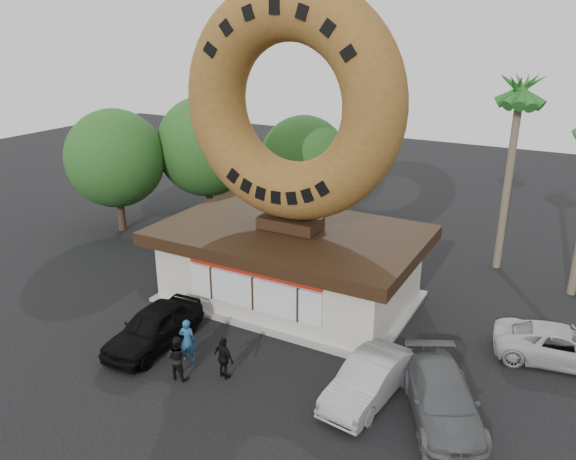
# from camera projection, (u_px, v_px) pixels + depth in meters

# --- Properties ---
(ground) EXTENTS (90.00, 90.00, 0.00)m
(ground) POSITION_uv_depth(u_px,v_px,m) (211.00, 365.00, 20.18)
(ground) COLOR black
(ground) RESTS_ON ground
(donut_shop) EXTENTS (11.20, 7.20, 3.80)m
(donut_shop) POSITION_uv_depth(u_px,v_px,m) (290.00, 262.00, 24.50)
(donut_shop) COLOR beige
(donut_shop) RESTS_ON ground
(giant_donut) EXTENTS (9.51, 2.42, 9.51)m
(giant_donut) POSITION_uv_depth(u_px,v_px,m) (290.00, 104.00, 22.17)
(giant_donut) COLOR brown
(giant_donut) RESTS_ON donut_shop
(tree_west) EXTENTS (6.00, 6.00, 7.65)m
(tree_west) POSITION_uv_depth(u_px,v_px,m) (207.00, 146.00, 33.57)
(tree_west) COLOR #473321
(tree_west) RESTS_ON ground
(tree_mid) EXTENTS (5.20, 5.20, 6.63)m
(tree_mid) POSITION_uv_depth(u_px,v_px,m) (304.00, 160.00, 32.95)
(tree_mid) COLOR #473321
(tree_mid) RESTS_ON ground
(tree_far) EXTENTS (5.60, 5.60, 7.14)m
(tree_far) POSITION_uv_depth(u_px,v_px,m) (115.00, 158.00, 31.97)
(tree_far) COLOR #473321
(tree_far) RESTS_ON ground
(palm_near) EXTENTS (2.60, 2.60, 9.75)m
(palm_near) POSITION_uv_depth(u_px,v_px,m) (520.00, 97.00, 25.42)
(palm_near) COLOR #726651
(palm_near) RESTS_ON ground
(street_lamp) EXTENTS (2.11, 0.20, 8.00)m
(street_lamp) POSITION_uv_depth(u_px,v_px,m) (344.00, 153.00, 32.64)
(street_lamp) COLOR #59595E
(street_lamp) RESTS_ON ground
(person_left) EXTENTS (0.69, 0.54, 1.66)m
(person_left) POSITION_uv_depth(u_px,v_px,m) (187.00, 340.00, 20.15)
(person_left) COLOR navy
(person_left) RESTS_ON ground
(person_center) EXTENTS (0.82, 0.67, 1.60)m
(person_center) POSITION_uv_depth(u_px,v_px,m) (177.00, 358.00, 19.16)
(person_center) COLOR black
(person_center) RESTS_ON ground
(person_right) EXTENTS (0.99, 0.60, 1.57)m
(person_right) POSITION_uv_depth(u_px,v_px,m) (224.00, 358.00, 19.18)
(person_right) COLOR black
(person_right) RESTS_ON ground
(car_black) EXTENTS (1.96, 4.56, 1.54)m
(car_black) POSITION_uv_depth(u_px,v_px,m) (154.00, 327.00, 21.17)
(car_black) COLOR black
(car_black) RESTS_ON ground
(car_silver) EXTENTS (1.98, 4.37, 1.39)m
(car_silver) POSITION_uv_depth(u_px,v_px,m) (369.00, 380.00, 18.15)
(car_silver) COLOR #97989C
(car_silver) RESTS_ON ground
(car_grey) EXTENTS (3.90, 5.19, 1.40)m
(car_grey) POSITION_uv_depth(u_px,v_px,m) (443.00, 399.00, 17.20)
(car_grey) COLOR #575A5C
(car_grey) RESTS_ON ground
(car_white) EXTENTS (5.00, 2.91, 1.31)m
(car_white) POSITION_uv_depth(u_px,v_px,m) (562.00, 346.00, 20.16)
(car_white) COLOR #BDBDBD
(car_white) RESTS_ON ground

